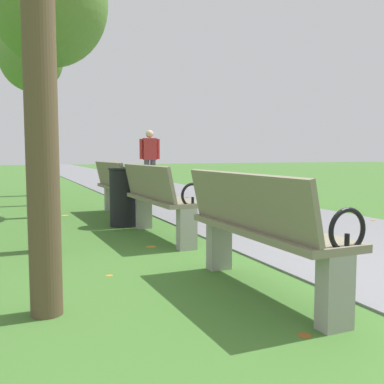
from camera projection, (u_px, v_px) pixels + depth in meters
name	position (u px, v px, depth m)	size (l,w,h in m)	color
ground_plane	(320.00, 288.00, 3.36)	(80.00, 80.00, 0.00)	#42722D
paved_walkway	(95.00, 175.00, 20.49)	(3.12, 44.00, 0.02)	slate
park_bench_1	(259.00, 229.00, 3.19)	(0.50, 1.61, 0.90)	gray
park_bench_2	(158.00, 199.00, 5.32)	(0.51, 1.61, 0.90)	gray
park_bench_3	(119.00, 187.00, 7.23)	(0.54, 1.62, 0.90)	gray
tree_3	(49.00, 2.00, 6.89)	(1.85, 1.85, 4.45)	#4C3D2D
tree_4	(44.00, 20.00, 8.51)	(1.21, 1.21, 4.39)	brown
tree_5	(31.00, 60.00, 10.50)	(1.50, 1.50, 4.17)	brown
pedestrian_walking	(150.00, 158.00, 11.32)	(0.53, 0.27, 1.62)	#4C4C56
trash_bin	(125.00, 196.00, 6.24)	(0.48, 0.48, 0.84)	black
scattered_leaves	(214.00, 228.00, 5.96)	(5.44, 8.98, 0.02)	gold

